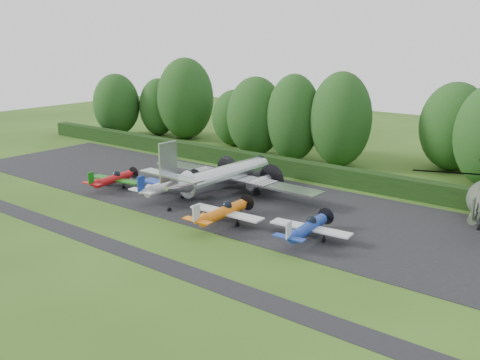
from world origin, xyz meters
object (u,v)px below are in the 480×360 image
Objects in this scene: light_plane_white at (170,185)px; light_plane_red at (113,179)px; transport_plane at (224,176)px; light_plane_blue at (308,228)px; light_plane_orange at (223,212)px.

light_plane_red is at bearing -166.28° from light_plane_white.
light_plane_blue is (13.79, -6.21, -0.82)m from transport_plane.
light_plane_orange is 7.87m from light_plane_blue.
light_plane_white is (-3.60, -4.42, -0.62)m from transport_plane.
light_plane_white is 17.48m from light_plane_blue.
light_plane_blue is at bearing -26.26° from transport_plane.
transport_plane is 3.15× the size of light_plane_red.
light_plane_blue is (7.75, 1.33, -0.06)m from light_plane_orange.
transport_plane is 2.82× the size of light_plane_orange.
transport_plane is 12.24m from light_plane_red.
transport_plane is 9.69m from light_plane_orange.
transport_plane is 5.74m from light_plane_white.
light_plane_white is (7.13, 1.41, 0.25)m from light_plane_red.
light_plane_orange is at bearing -165.28° from light_plane_blue.
light_plane_white reaches higher than light_plane_orange.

